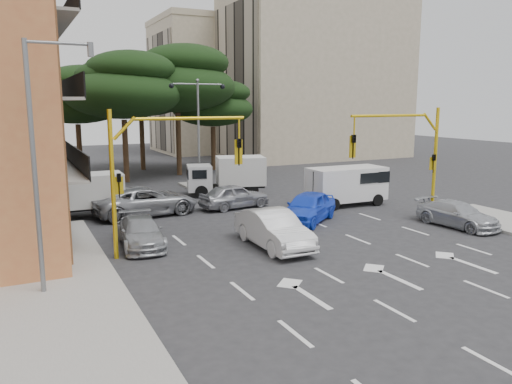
{
  "coord_description": "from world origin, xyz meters",
  "views": [
    {
      "loc": [
        -12.07,
        -18.0,
        6.22
      ],
      "look_at": [
        -0.68,
        5.27,
        1.6
      ],
      "focal_mm": 35.0,
      "sensor_mm": 36.0,
      "label": 1
    }
  ],
  "objects_px": {
    "signal_mast_right": "(411,148)",
    "street_lamp_left": "(40,152)",
    "car_silver_cross_a": "(146,201)",
    "car_blue_compact": "(308,207)",
    "box_truck_a": "(79,196)",
    "car_white_hatch": "(274,229)",
    "box_truck_b": "(227,176)",
    "signal_mast_left": "(157,161)",
    "car_silver_parked": "(457,214)",
    "van_white": "(346,186)",
    "car_silver_wagon": "(141,232)",
    "street_lamp_center": "(198,115)",
    "car_silver_cross_b": "(234,196)"
  },
  "relations": [
    {
      "from": "signal_mast_right",
      "to": "street_lamp_left",
      "type": "height_order",
      "value": "street_lamp_left"
    },
    {
      "from": "signal_mast_right",
      "to": "car_silver_cross_a",
      "type": "bearing_deg",
      "value": 149.21
    },
    {
      "from": "signal_mast_right",
      "to": "car_blue_compact",
      "type": "distance_m",
      "value": 6.24
    },
    {
      "from": "box_truck_a",
      "to": "car_white_hatch",
      "type": "bearing_deg",
      "value": -142.66
    },
    {
      "from": "car_blue_compact",
      "to": "car_silver_cross_a",
      "type": "xyz_separation_m",
      "value": [
        -7.33,
        5.38,
        0.01
      ]
    },
    {
      "from": "car_silver_cross_a",
      "to": "box_truck_b",
      "type": "distance_m",
      "value": 7.66
    },
    {
      "from": "signal_mast_left",
      "to": "car_silver_parked",
      "type": "distance_m",
      "value": 15.39
    },
    {
      "from": "car_white_hatch",
      "to": "van_white",
      "type": "bearing_deg",
      "value": 36.83
    },
    {
      "from": "street_lamp_left",
      "to": "car_silver_wagon",
      "type": "bearing_deg",
      "value": 47.22
    },
    {
      "from": "car_silver_wagon",
      "to": "car_silver_cross_a",
      "type": "xyz_separation_m",
      "value": [
        1.69,
        6.02,
        0.18
      ]
    },
    {
      "from": "signal_mast_left",
      "to": "car_blue_compact",
      "type": "height_order",
      "value": "signal_mast_left"
    },
    {
      "from": "street_lamp_center",
      "to": "car_white_hatch",
      "type": "bearing_deg",
      "value": -97.73
    },
    {
      "from": "car_silver_cross_a",
      "to": "box_truck_a",
      "type": "distance_m",
      "value": 3.59
    },
    {
      "from": "signal_mast_right",
      "to": "signal_mast_left",
      "type": "bearing_deg",
      "value": 180.0
    },
    {
      "from": "car_silver_cross_a",
      "to": "car_silver_wagon",
      "type": "bearing_deg",
      "value": 157.85
    },
    {
      "from": "street_lamp_center",
      "to": "box_truck_a",
      "type": "bearing_deg",
      "value": -147.9
    },
    {
      "from": "signal_mast_left",
      "to": "van_white",
      "type": "bearing_deg",
      "value": 20.0
    },
    {
      "from": "car_blue_compact",
      "to": "car_silver_cross_b",
      "type": "relative_size",
      "value": 1.09
    },
    {
      "from": "signal_mast_left",
      "to": "box_truck_b",
      "type": "xyz_separation_m",
      "value": [
        7.8,
        11.27,
        -2.57
      ]
    },
    {
      "from": "signal_mast_left",
      "to": "van_white",
      "type": "distance_m",
      "value": 14.16
    },
    {
      "from": "signal_mast_left",
      "to": "car_silver_cross_b",
      "type": "relative_size",
      "value": 1.39
    },
    {
      "from": "car_silver_wagon",
      "to": "street_lamp_left",
      "type": "bearing_deg",
      "value": -126.95
    },
    {
      "from": "box_truck_b",
      "to": "signal_mast_left",
      "type": "bearing_deg",
      "value": 160.9
    },
    {
      "from": "car_blue_compact",
      "to": "box_truck_b",
      "type": "height_order",
      "value": "box_truck_b"
    },
    {
      "from": "box_truck_b",
      "to": "car_white_hatch",
      "type": "bearing_deg",
      "value": -178.14
    },
    {
      "from": "signal_mast_right",
      "to": "car_silver_parked",
      "type": "relative_size",
      "value": 1.36
    },
    {
      "from": "car_silver_cross_b",
      "to": "car_silver_wagon",
      "type": "bearing_deg",
      "value": 121.71
    },
    {
      "from": "street_lamp_center",
      "to": "car_silver_parked",
      "type": "distance_m",
      "value": 18.76
    },
    {
      "from": "car_blue_compact",
      "to": "car_silver_cross_a",
      "type": "bearing_deg",
      "value": -163.67
    },
    {
      "from": "street_lamp_left",
      "to": "car_blue_compact",
      "type": "distance_m",
      "value": 14.51
    },
    {
      "from": "car_blue_compact",
      "to": "car_white_hatch",
      "type": "bearing_deg",
      "value": -86.37
    },
    {
      "from": "box_truck_a",
      "to": "box_truck_b",
      "type": "distance_m",
      "value": 10.42
    },
    {
      "from": "street_lamp_center",
      "to": "car_silver_parked",
      "type": "bearing_deg",
      "value": -63.57
    },
    {
      "from": "box_truck_a",
      "to": "street_lamp_center",
      "type": "bearing_deg",
      "value": -56.02
    },
    {
      "from": "street_lamp_left",
      "to": "car_silver_cross_a",
      "type": "xyz_separation_m",
      "value": [
        5.72,
        10.37,
        -3.91
      ]
    },
    {
      "from": "car_silver_cross_a",
      "to": "street_lamp_left",
      "type": "bearing_deg",
      "value": 144.67
    },
    {
      "from": "street_lamp_center",
      "to": "car_silver_parked",
      "type": "xyz_separation_m",
      "value": [
        8.08,
        -16.24,
        -4.79
      ]
    },
    {
      "from": "box_truck_b",
      "to": "street_lamp_center",
      "type": "bearing_deg",
      "value": 35.67
    },
    {
      "from": "street_lamp_center",
      "to": "car_blue_compact",
      "type": "distance_m",
      "value": 12.99
    },
    {
      "from": "car_blue_compact",
      "to": "car_silver_wagon",
      "type": "relative_size",
      "value": 1.08
    },
    {
      "from": "box_truck_a",
      "to": "car_blue_compact",
      "type": "bearing_deg",
      "value": -118.73
    },
    {
      "from": "car_silver_wagon",
      "to": "car_silver_cross_b",
      "type": "relative_size",
      "value": 1.01
    },
    {
      "from": "car_silver_parked",
      "to": "box_truck_a",
      "type": "bearing_deg",
      "value": 143.0
    },
    {
      "from": "car_white_hatch",
      "to": "car_silver_parked",
      "type": "distance_m",
      "value": 10.2
    },
    {
      "from": "street_lamp_left",
      "to": "street_lamp_center",
      "type": "relative_size",
      "value": 1.03
    },
    {
      "from": "street_lamp_left",
      "to": "car_blue_compact",
      "type": "bearing_deg",
      "value": 20.92
    },
    {
      "from": "car_silver_cross_a",
      "to": "car_silver_cross_b",
      "type": "relative_size",
      "value": 1.36
    },
    {
      "from": "car_blue_compact",
      "to": "car_silver_cross_a",
      "type": "distance_m",
      "value": 9.09
    },
    {
      "from": "car_white_hatch",
      "to": "car_silver_parked",
      "type": "bearing_deg",
      "value": -4.34
    },
    {
      "from": "street_lamp_center",
      "to": "car_blue_compact",
      "type": "height_order",
      "value": "street_lamp_center"
    }
  ]
}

